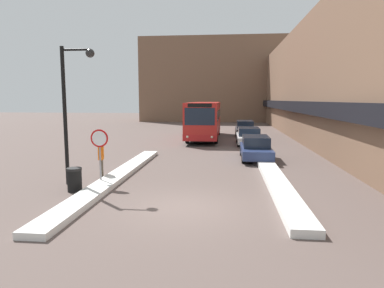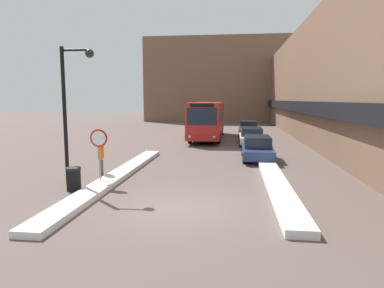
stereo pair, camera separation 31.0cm
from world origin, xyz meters
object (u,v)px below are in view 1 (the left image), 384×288
(parked_car_middle, at_px, (249,136))
(street_lamp, at_px, (71,99))
(stop_sign, at_px, (100,145))
(parked_car_front, at_px, (256,148))
(trash_bin, at_px, (75,180))
(parked_car_back, at_px, (245,128))
(city_bus, at_px, (205,119))
(pedestrian, at_px, (101,155))

(parked_car_middle, relative_size, street_lamp, 0.84)
(stop_sign, bearing_deg, parked_car_front, 45.03)
(parked_car_middle, xyz_separation_m, trash_bin, (-7.76, -15.37, -0.21))
(parked_car_middle, distance_m, parked_car_back, 6.27)
(city_bus, xyz_separation_m, stop_sign, (-3.25, -17.88, -0.07))
(pedestrian, relative_size, trash_bin, 1.89)
(street_lamp, bearing_deg, trash_bin, -65.06)
(parked_car_back, bearing_deg, parked_car_middle, -90.00)
(parked_car_front, distance_m, street_lamp, 11.32)
(stop_sign, bearing_deg, parked_car_back, 70.88)
(city_bus, bearing_deg, trash_bin, -101.61)
(parked_car_back, xyz_separation_m, stop_sign, (-7.11, -20.52, 0.98))
(street_lamp, bearing_deg, parked_car_front, 40.87)
(parked_car_back, height_order, stop_sign, stop_sign)
(parked_car_middle, relative_size, stop_sign, 2.04)
(pedestrian, bearing_deg, stop_sign, 4.39)
(parked_car_back, height_order, trash_bin, parked_car_back)
(street_lamp, height_order, pedestrian, street_lamp)
(parked_car_front, relative_size, street_lamp, 0.77)
(parked_car_middle, xyz_separation_m, stop_sign, (-7.11, -14.25, 1.05))
(stop_sign, height_order, pedestrian, stop_sign)
(pedestrian, bearing_deg, trash_bin, -19.90)
(parked_car_middle, height_order, pedestrian, pedestrian)
(parked_car_front, bearing_deg, parked_car_middle, 90.00)
(parked_car_front, height_order, pedestrian, pedestrian)
(pedestrian, bearing_deg, parked_car_back, 143.91)
(stop_sign, bearing_deg, street_lamp, -178.34)
(parked_car_middle, height_order, stop_sign, stop_sign)
(city_bus, height_order, parked_car_middle, city_bus)
(parked_car_front, bearing_deg, stop_sign, -134.97)
(stop_sign, height_order, trash_bin, stop_sign)
(city_bus, bearing_deg, parked_car_front, -70.27)
(parked_car_middle, xyz_separation_m, parked_car_back, (0.00, 6.27, 0.07))
(stop_sign, height_order, street_lamp, street_lamp)
(street_lamp, relative_size, trash_bin, 6.13)
(city_bus, distance_m, parked_car_front, 11.48)
(parked_car_middle, height_order, parked_car_back, parked_car_back)
(stop_sign, bearing_deg, parked_car_middle, 63.48)
(stop_sign, relative_size, street_lamp, 0.41)
(parked_car_middle, xyz_separation_m, street_lamp, (-8.27, -14.29, 2.95))
(parked_car_front, distance_m, trash_bin, 11.32)
(city_bus, relative_size, parked_car_front, 2.55)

